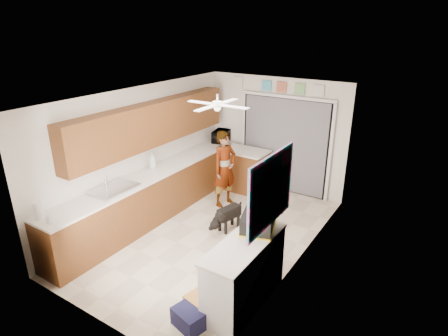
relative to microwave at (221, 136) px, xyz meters
The scene contains 39 objects.
floor 2.79m from the microwave, 60.75° to the right, with size 5.00×5.00×0.00m, color beige.
ceiling 2.95m from the microwave, 60.75° to the right, with size 5.00×5.00×0.00m, color white.
wall_back 1.30m from the microwave, 11.22° to the left, with size 3.20×3.20×0.00m, color white.
wall_front 4.92m from the microwave, 75.14° to the right, with size 3.20×3.20×0.00m, color white.
wall_left 2.28m from the microwave, 98.59° to the right, with size 5.00×5.00×0.00m, color white.
wall_right 3.64m from the microwave, 38.19° to the right, with size 5.00×5.00×0.00m, color white.
left_base_cabinets 2.34m from the microwave, 91.02° to the right, with size 0.60×4.80×0.90m, color brown.
left_countertop 2.26m from the microwave, 90.76° to the right, with size 0.62×4.80×0.04m, color white.
upper_cabinets 2.18m from the microwave, 95.02° to the right, with size 0.32×4.00×0.80m, color brown.
sink_basin 3.25m from the microwave, 90.53° to the right, with size 0.50×0.76×0.06m, color silver.
faucet 3.26m from the microwave, 93.87° to the right, with size 0.03×0.03×0.22m, color silver.
peninsula_base 1.01m from the microwave, 18.21° to the right, with size 1.00×0.60×0.90m, color brown.
peninsula_top 0.81m from the microwave, 18.21° to the right, with size 1.04×0.64×0.04m, color white.
back_opening_recess 1.53m from the microwave, ahead, with size 2.00×0.06×2.10m, color black.
curtain_panel 1.52m from the microwave, ahead, with size 1.90×0.03×2.05m, color gray.
door_trim_left 0.53m from the microwave, 21.19° to the left, with size 0.06×0.04×2.10m, color white.
door_trim_right 2.54m from the microwave, ahead, with size 0.06×0.04×2.10m, color white.
door_trim_head 1.85m from the microwave, ahead, with size 2.10×0.04×0.06m, color white.
header_frame_1 1.60m from the microwave, 12.29° to the left, with size 0.22×0.02×0.22m, color #50B6D5.
header_frame_2 1.84m from the microwave, ahead, with size 0.22×0.02×0.22m, color #B86445.
header_frame_3 2.16m from the microwave, ahead, with size 0.22×0.02×0.22m, color #75BA6A.
header_frame_4 2.49m from the microwave, ahead, with size 0.22×0.02×0.22m, color silver.
route66_sign 1.28m from the microwave, 35.36° to the left, with size 0.22×0.02×0.26m, color silver.
right_counter_base 4.37m from the microwave, 52.89° to the right, with size 0.50×1.40×0.90m, color white.
right_counter_top 4.32m from the microwave, 53.00° to the right, with size 0.54×1.44×0.04m, color white.
abstract_painting 4.35m from the microwave, 48.85° to the right, with size 0.03×1.15×0.95m, color #FE5DC6.
ceiling_fan 2.71m from the microwave, 58.42° to the right, with size 1.14×1.14×0.24m, color white.
microwave is the anchor object (origin of this frame).
soap_bottle 2.15m from the microwave, 94.76° to the right, with size 0.13×0.13×0.34m, color silver.
jar_b 4.50m from the microwave, 89.27° to the right, with size 0.08×0.08×0.12m, color silver.
paper_towel_roll 4.50m from the microwave, 92.32° to the right, with size 0.12×0.12×0.25m, color white.
suitcase 3.99m from the microwave, 49.74° to the right, with size 0.41×0.55×0.24m, color black.
suitcase_rim 3.99m from the microwave, 49.74° to the right, with size 0.44×0.58×0.02m, color yellow.
suitcase_lid 3.78m from the microwave, 46.90° to the right, with size 0.42×0.03×0.50m, color black.
cardboard_box 4.65m from the microwave, 60.21° to the right, with size 0.41×0.30×0.25m, color #C28B3D.
navy_crate 4.85m from the microwave, 61.64° to the right, with size 0.41×0.34×0.25m, color #151536.
cabinet_door_panel 2.71m from the microwave, 41.04° to the right, with size 0.43×0.03×0.65m, color brown.
man 1.40m from the microwave, 54.06° to the right, with size 0.58×0.38×1.58m, color white.
dog 2.54m from the microwave, 53.62° to the right, with size 0.27×0.64×0.50m, color black.
Camera 1 is at (3.33, -4.80, 3.57)m, focal length 30.00 mm.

